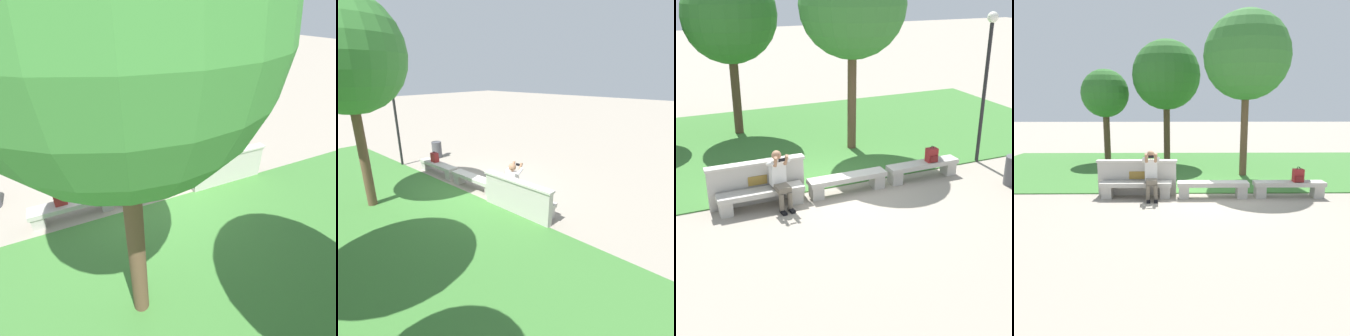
% 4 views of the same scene
% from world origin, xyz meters
% --- Properties ---
extents(ground_plane, '(80.00, 80.00, 0.00)m').
position_xyz_m(ground_plane, '(0.00, 0.00, 0.00)').
color(ground_plane, gray).
extents(grass_strip, '(18.23, 8.00, 0.03)m').
position_xyz_m(grass_strip, '(0.00, 4.38, 0.01)').
color(grass_strip, '#3D7533').
rests_on(grass_strip, ground).
extents(bench_main, '(1.97, 0.40, 0.45)m').
position_xyz_m(bench_main, '(-2.13, 0.00, 0.30)').
color(bench_main, '#B7B2A8').
rests_on(bench_main, ground).
extents(bench_near, '(1.97, 0.40, 0.45)m').
position_xyz_m(bench_near, '(0.00, 0.00, 0.30)').
color(bench_near, '#B7B2A8').
rests_on(bench_near, ground).
extents(bench_mid, '(1.97, 0.40, 0.45)m').
position_xyz_m(bench_mid, '(2.13, 0.00, 0.30)').
color(bench_mid, '#B7B2A8').
rests_on(bench_mid, ground).
extents(backrest_wall_with_plaque, '(2.28, 0.24, 1.01)m').
position_xyz_m(backrest_wall_with_plaque, '(-2.13, 0.34, 0.52)').
color(backrest_wall_with_plaque, '#B7B2A8').
rests_on(backrest_wall_with_plaque, ground).
extents(person_photographer, '(0.50, 0.75, 1.32)m').
position_xyz_m(person_photographer, '(-1.70, -0.08, 0.74)').
color(person_photographer, black).
rests_on(person_photographer, ground).
extents(backpack, '(0.28, 0.24, 0.43)m').
position_xyz_m(backpack, '(2.36, -0.04, 0.63)').
color(backpack, maroon).
rests_on(backpack, bench_mid).
extents(tree_left_background, '(2.99, 2.99, 5.69)m').
position_xyz_m(tree_left_background, '(1.40, 2.84, 4.17)').
color(tree_left_background, brown).
rests_on(tree_left_background, ground).
extents(tree_right_background, '(2.93, 2.93, 5.26)m').
position_xyz_m(tree_right_background, '(-1.45, 5.68, 3.77)').
color(tree_right_background, '#4C3826').
rests_on(tree_right_background, ground).
extents(lamp_post, '(0.28, 0.28, 4.07)m').
position_xyz_m(lamp_post, '(4.21, 0.41, 2.64)').
color(lamp_post, black).
rests_on(lamp_post, ground).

